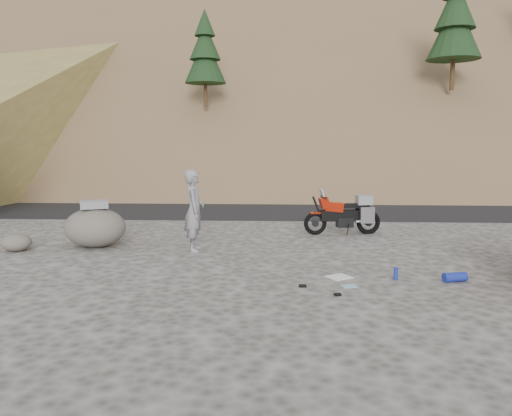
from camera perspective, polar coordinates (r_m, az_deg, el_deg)
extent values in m
plane|color=#474542|center=(10.76, 4.80, -6.26)|extent=(140.00, 140.00, 0.00)
cube|color=black|center=(19.61, 3.87, 0.12)|extent=(120.00, 7.00, 0.05)
cube|color=brown|center=(40.86, 6.29, 15.30)|extent=(110.00, 51.90, 46.72)
cube|color=brown|center=(40.90, 6.30, 15.72)|extent=(110.00, 43.28, 36.46)
cube|color=brown|center=(61.54, 5.18, 18.40)|extent=(120.00, 40.00, 30.00)
cylinder|color=#332012|center=(24.80, -5.79, 13.03)|extent=(0.17, 0.17, 1.40)
cone|color=black|center=(24.99, -5.84, 16.56)|extent=(2.00, 2.00, 2.25)
cone|color=black|center=(25.14, -5.86, 18.48)|extent=(1.50, 1.50, 1.76)
cone|color=black|center=(25.31, -5.89, 20.37)|extent=(1.00, 1.00, 1.26)
cylinder|color=#332012|center=(26.99, 21.53, 14.35)|extent=(0.22, 0.22, 1.82)
cone|color=black|center=(27.31, 21.76, 18.53)|extent=(2.60, 2.60, 2.92)
cone|color=black|center=(27.55, 21.88, 20.78)|extent=(1.95, 1.95, 2.28)
torus|color=black|center=(13.87, 6.79, -1.75)|extent=(0.65, 0.22, 0.64)
cylinder|color=black|center=(13.87, 6.79, -1.75)|extent=(0.20, 0.09, 0.20)
torus|color=black|center=(14.28, 12.72, -1.61)|extent=(0.70, 0.24, 0.68)
cylinder|color=black|center=(14.28, 12.72, -1.61)|extent=(0.22, 0.11, 0.21)
cylinder|color=black|center=(13.83, 7.13, -0.27)|extent=(0.37, 0.12, 0.79)
cylinder|color=black|center=(13.82, 7.71, 1.26)|extent=(0.14, 0.60, 0.04)
cube|color=black|center=(14.02, 9.72, -0.82)|extent=(1.19, 0.42, 0.29)
cube|color=black|center=(14.07, 10.09, -1.60)|extent=(0.48, 0.36, 0.27)
cube|color=#961908|center=(13.92, 8.86, 0.16)|extent=(0.55, 0.37, 0.30)
cube|color=#961908|center=(13.84, 7.82, 0.62)|extent=(0.34, 0.37, 0.35)
cube|color=silver|center=(13.80, 7.56, 1.66)|extent=(0.16, 0.31, 0.25)
cube|color=black|center=(14.05, 10.71, 0.26)|extent=(0.56, 0.30, 0.12)
cube|color=black|center=(14.17, 12.14, 0.13)|extent=(0.37, 0.23, 0.10)
cube|color=#A4A4A9|center=(13.97, 12.60, -0.80)|extent=(0.40, 0.18, 0.44)
cube|color=#A4A4A9|center=(14.45, 11.95, -0.51)|extent=(0.40, 0.18, 0.44)
cube|color=gray|center=(14.15, 12.24, 0.91)|extent=(0.46, 0.39, 0.25)
cube|color=#961908|center=(13.82, 6.81, -0.56)|extent=(0.31, 0.16, 0.04)
cylinder|color=black|center=(13.95, 10.47, -2.38)|extent=(0.06, 0.21, 0.36)
cylinder|color=#A4A4A9|center=(14.08, 12.16, -1.45)|extent=(0.45, 0.16, 0.13)
imported|color=gray|center=(11.97, -7.00, -4.85)|extent=(0.54, 0.75, 1.93)
ellipsoid|color=#56514A|center=(12.82, -17.91, -2.14)|extent=(1.67, 1.49, 0.96)
cube|color=gray|center=(12.73, -18.01, 0.40)|extent=(0.79, 0.70, 0.18)
ellipsoid|color=#56514A|center=(13.08, -25.71, -3.55)|extent=(0.87, 0.83, 0.42)
cube|color=white|center=(9.74, 9.50, -7.79)|extent=(0.55, 0.54, 0.01)
cylinder|color=navy|center=(10.01, 21.78, -7.34)|extent=(0.47, 0.28, 0.18)
cylinder|color=navy|center=(9.79, 15.69, -7.24)|extent=(0.09, 0.09, 0.23)
cube|color=black|center=(9.05, 5.34, -8.86)|extent=(0.14, 0.10, 0.04)
cube|color=black|center=(8.64, 9.31, -9.73)|extent=(0.13, 0.11, 0.04)
cube|color=#84B5CC|center=(9.20, 10.62, -8.76)|extent=(0.32, 0.27, 0.01)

